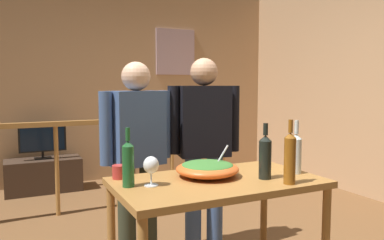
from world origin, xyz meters
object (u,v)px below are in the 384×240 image
Objects in this scene: framed_picture at (175,52)px; tv_console at (44,175)px; stair_railing at (134,147)px; wine_glass at (151,166)px; wine_bottle_dark at (265,156)px; person_standing_left at (137,148)px; serving_table at (217,194)px; wine_bottle_green at (128,163)px; wine_bottle_amber at (290,157)px; salad_bowl at (207,168)px; wine_bottle_clear at (296,152)px; person_standing_right at (204,140)px; flat_screen_tv at (43,139)px; mug_red at (119,172)px.

tv_console is (-1.93, -0.29, -1.62)m from framed_picture.
wine_glass is at bearing -104.55° from stair_railing.
wine_bottle_dark is (0.13, -2.21, 0.27)m from stair_railing.
framed_picture reaches higher than person_standing_left.
serving_table is 0.58m from wine_bottle_green.
wine_bottle_green is (-1.71, -3.32, -0.91)m from framed_picture.
wine_bottle_amber reaches higher than stair_railing.
wine_bottle_amber is (0.34, -0.36, 0.10)m from salad_bowl.
wine_bottle_dark is (0.26, -0.11, 0.23)m from serving_table.
wine_bottle_clear is (0.26, 0.03, -0.00)m from wine_bottle_dark.
wine_bottle_dark is at bearing -104.76° from framed_picture.
serving_table is 0.78m from person_standing_left.
person_standing_right reaches higher than wine_bottle_green.
person_standing_right reaches higher than flat_screen_tv.
wine_bottle_clear reaches higher than salad_bowl.
person_standing_left is (-0.28, 0.70, 0.19)m from serving_table.
person_standing_left is (-0.59, 0.97, -0.05)m from wine_bottle_amber.
person_standing_right is (-0.04, 0.97, -0.02)m from wine_bottle_amber.
salad_bowl is 0.26× the size of person_standing_left.
tv_console is at bearing 90.00° from flat_screen_tv.
person_standing_right is at bearing 107.59° from wine_bottle_clear.
wine_glass is 0.13m from wine_bottle_green.
flat_screen_tv is at bearing 103.64° from salad_bowl.
stair_railing is 2.39m from wine_bottle_amber.
wine_bottle_dark reaches higher than wine_glass.
stair_railing is 2.23m from wine_bottle_dark.
wine_bottle_green is (-0.12, 0.04, 0.02)m from wine_glass.
person_standing_left is at bearing 135.61° from wine_bottle_clear.
framed_picture reaches higher than mug_red.
stair_railing is at bearing 100.24° from wine_bottle_clear.
stair_railing is 8.86× the size of wine_bottle_amber.
tv_console is 0.60× the size of person_standing_left.
salad_bowl reaches higher than wine_glass.
wine_bottle_dark reaches higher than wine_bottle_green.
mug_red is at bearing 161.42° from wine_bottle_clear.
person_standing_right reaches higher than salad_bowl.
stair_railing is at bearing -48.03° from flat_screen_tv.
flat_screen_tv is 3.16m from serving_table.
wine_glass is at bearing 67.85° from person_standing_left.
wine_bottle_amber is (0.72, -0.30, 0.04)m from wine_glass.
person_standing_left is at bearing 111.40° from serving_table.
mug_red is (-0.50, 0.18, -0.01)m from salad_bowl.
serving_table is 3.70× the size of wine_bottle_green.
serving_table is 0.48m from wine_bottle_amber.
wine_bottle_green is 0.22m from mug_red.
wine_glass is at bearing -64.00° from mug_red.
person_standing_right is (0.55, -0.00, 0.03)m from person_standing_left.
stair_railing is 1.95m from mug_red.
salad_bowl is 0.25× the size of person_standing_right.
salad_bowl is at bearing 101.45° from person_standing_left.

